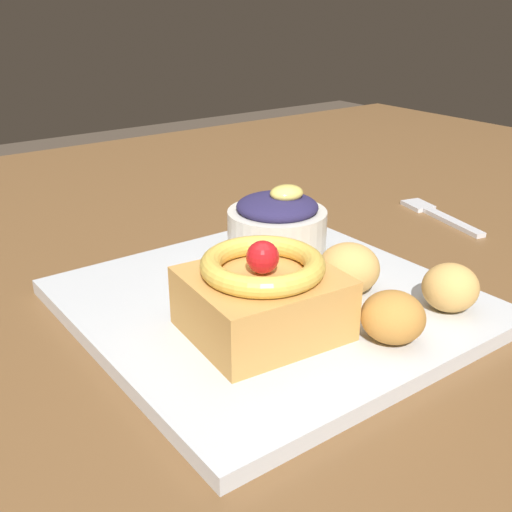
{
  "coord_description": "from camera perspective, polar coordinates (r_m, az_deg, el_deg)",
  "views": [
    {
      "loc": [
        -0.29,
        -0.44,
        0.96
      ],
      "look_at": [
        -0.03,
        -0.08,
        0.77
      ],
      "focal_mm": 43.37,
      "sensor_mm": 36.0,
      "label": 1
    }
  ],
  "objects": [
    {
      "name": "fritter_back",
      "position": [
        0.43,
        12.77,
        -5.4
      ],
      "size": [
        0.04,
        0.04,
        0.04
      ],
      "primitive_type": "ellipsoid",
      "color": "#BC7F38",
      "rests_on": "front_plate"
    },
    {
      "name": "dining_table",
      "position": [
        0.62,
        -2.48,
        -7.11
      ],
      "size": [
        1.57,
        1.1,
        0.73
      ],
      "color": "brown",
      "rests_on": "ground_plane"
    },
    {
      "name": "fork",
      "position": [
        0.73,
        16.34,
        3.71
      ],
      "size": [
        0.05,
        0.13,
        0.0
      ],
      "rotation": [
        0.0,
        0.0,
        1.32
      ],
      "color": "silver",
      "rests_on": "dining_table"
    },
    {
      "name": "fritter_middle",
      "position": [
        0.49,
        8.56,
        -1.12
      ],
      "size": [
        0.05,
        0.05,
        0.04
      ],
      "primitive_type": "ellipsoid",
      "color": "tan",
      "rests_on": "front_plate"
    },
    {
      "name": "cake_slice",
      "position": [
        0.43,
        0.6,
        -3.57
      ],
      "size": [
        0.11,
        0.1,
        0.07
      ],
      "rotation": [
        0.0,
        0.0,
        -0.09
      ],
      "color": "#C68E47",
      "rests_on": "front_plate"
    },
    {
      "name": "berry_ramekin",
      "position": [
        0.55,
        1.97,
        2.63
      ],
      "size": [
        0.09,
        0.09,
        0.07
      ],
      "color": "silver",
      "rests_on": "front_plate"
    },
    {
      "name": "fritter_front",
      "position": [
        0.48,
        17.49,
        -2.78
      ],
      "size": [
        0.04,
        0.04,
        0.04
      ],
      "primitive_type": "ellipsoid",
      "color": "tan",
      "rests_on": "front_plate"
    },
    {
      "name": "front_plate",
      "position": [
        0.49,
        1.39,
        -4.38
      ],
      "size": [
        0.28,
        0.28,
        0.01
      ],
      "primitive_type": "cube",
      "color": "silver",
      "rests_on": "dining_table"
    }
  ]
}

